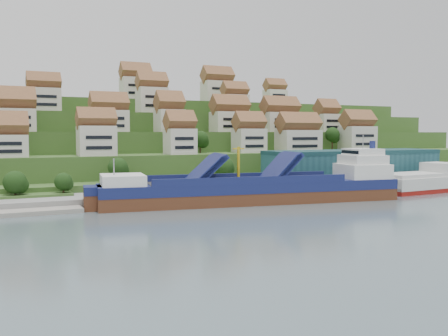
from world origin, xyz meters
TOP-DOWN VIEW (x-y plane):
  - ground at (0.00, 0.00)m, footprint 300.00×300.00m
  - quay at (20.00, 15.00)m, footprint 180.00×14.00m
  - hillside at (0.00, 103.55)m, footprint 260.00×128.00m
  - hillside_village at (-0.61, 58.45)m, footprint 161.05×62.83m
  - hillside_trees at (-6.57, 44.34)m, footprint 143.28×62.56m
  - warehouse at (52.00, 17.00)m, footprint 60.00×15.00m
  - flagpole at (18.11, 10.00)m, footprint 1.28×0.16m
  - cargo_ship at (8.01, -0.35)m, footprint 77.45×23.03m
  - second_ship at (65.06, -0.13)m, footprint 32.62×13.97m

SIDE VIEW (x-z plane):
  - ground at x=0.00m, z-range 0.00..0.00m
  - quay at x=20.00m, z-range 0.00..2.20m
  - second_ship at x=65.06m, z-range -1.83..7.41m
  - cargo_ship at x=8.01m, z-range -5.24..11.72m
  - flagpole at x=18.11m, z-range 2.88..10.88m
  - warehouse at x=52.00m, z-range 2.20..12.20m
  - hillside at x=0.00m, z-range -4.84..26.16m
  - hillside_trees at x=-6.57m, z-range 1.13..31.97m
  - hillside_village at x=-0.61m, z-range 8.93..37.91m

